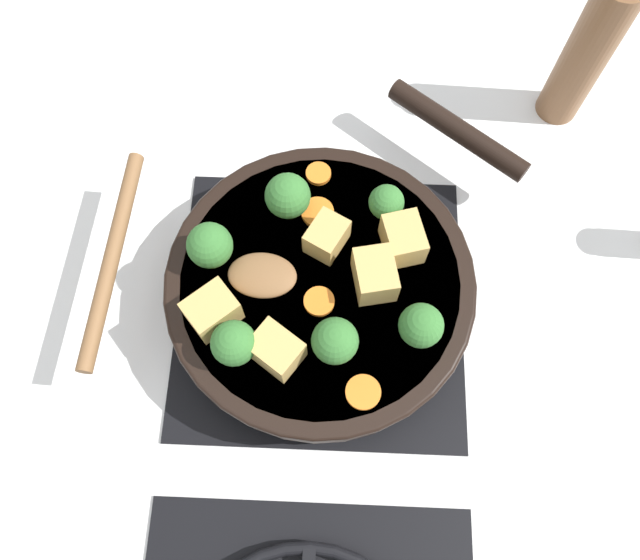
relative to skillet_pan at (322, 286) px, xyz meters
name	(u,v)px	position (x,y,z in m)	size (l,w,h in m)	color
ground_plane	(320,305)	(0.00, 0.00, -0.05)	(2.40, 2.40, 0.00)	white
front_burner_grate	(320,302)	(0.00, 0.00, -0.04)	(0.31, 0.31, 0.03)	black
skillet_pan	(322,286)	(0.00, 0.00, 0.00)	(0.38, 0.41, 0.05)	black
wooden_spoon	(177,264)	(0.14, -0.01, 0.03)	(0.20, 0.23, 0.02)	brown
tofu_cube_center_large	(276,350)	(0.04, 0.08, 0.04)	(0.04, 0.04, 0.04)	tan
tofu_cube_near_handle	(375,271)	(-0.05, 0.00, 0.04)	(0.05, 0.04, 0.04)	tan
tofu_cube_east_chunk	(403,239)	(-0.08, -0.04, 0.04)	(0.04, 0.04, 0.04)	tan
tofu_cube_west_chunk	(212,311)	(0.10, 0.04, 0.04)	(0.05, 0.04, 0.04)	tan
tofu_cube_back_piece	(327,237)	(0.00, -0.04, 0.04)	(0.04, 0.03, 0.03)	tan
broccoli_floret_near_spoon	(386,203)	(-0.06, -0.07, 0.05)	(0.04, 0.04, 0.04)	#709956
broccoli_floret_center_top	(335,341)	(-0.01, 0.07, 0.05)	(0.04, 0.04, 0.05)	#709956
broccoli_floret_east_rim	(421,326)	(-0.09, 0.05, 0.05)	(0.04, 0.04, 0.05)	#709956
broccoli_floret_west_rim	(288,196)	(0.04, -0.07, 0.05)	(0.05, 0.05, 0.05)	#709956
broccoli_floret_north_edge	(210,246)	(0.11, -0.02, 0.05)	(0.04, 0.04, 0.05)	#709956
broccoli_floret_south_cluster	(234,343)	(0.08, 0.08, 0.05)	(0.04, 0.04, 0.05)	#709956
carrot_slice_orange_thin	(317,212)	(0.01, -0.07, 0.02)	(0.03, 0.03, 0.01)	orange
carrot_slice_near_center	(318,174)	(0.01, -0.12, 0.02)	(0.03, 0.03, 0.01)	orange
carrot_slice_edge_slice	(324,302)	(0.00, 0.03, 0.02)	(0.03, 0.03, 0.01)	orange
carrot_slice_under_broccoli	(363,392)	(-0.04, 0.11, 0.02)	(0.03, 0.03, 0.01)	orange
pepper_mill	(589,49)	(-0.28, -0.27, 0.05)	(0.05, 0.05, 0.22)	brown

